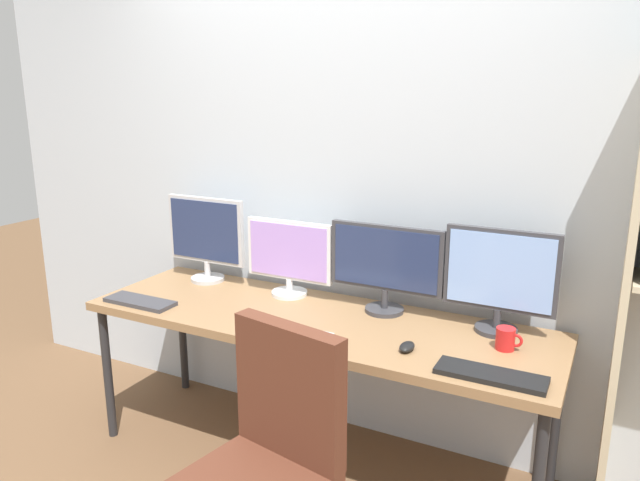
% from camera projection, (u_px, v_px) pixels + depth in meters
% --- Properties ---
extents(wall_back, '(4.57, 0.10, 2.60)m').
position_uv_depth(wall_back, '(354.00, 183.00, 2.96)').
color(wall_back, silver).
rests_on(wall_back, ground_plane).
extents(desk, '(2.17, 0.68, 0.74)m').
position_uv_depth(desk, '(315.00, 328.00, 2.75)').
color(desk, '#936D47').
rests_on(desk, ground_plane).
extents(monitor_far_left, '(0.46, 0.18, 0.46)m').
position_uv_depth(monitor_far_left, '(206.00, 236.00, 3.19)').
color(monitor_far_left, silver).
rests_on(monitor_far_left, desk).
extents(monitor_center_left, '(0.47, 0.18, 0.38)m').
position_uv_depth(monitor_center_left, '(289.00, 256.00, 2.98)').
color(monitor_center_left, silver).
rests_on(monitor_center_left, desk).
extents(monitor_center_right, '(0.54, 0.18, 0.41)m').
position_uv_depth(monitor_center_right, '(386.00, 264.00, 2.75)').
color(monitor_center_right, '#38383D').
rests_on(monitor_center_right, desk).
extents(monitor_far_right, '(0.47, 0.18, 0.45)m').
position_uv_depth(monitor_far_right, '(500.00, 277.00, 2.52)').
color(monitor_far_right, '#38383D').
rests_on(monitor_far_right, desk).
extents(keyboard_left, '(0.36, 0.13, 0.02)m').
position_uv_depth(keyboard_left, '(140.00, 302.00, 2.90)').
color(keyboard_left, '#38383D').
rests_on(keyboard_left, desk).
extents(keyboard_center, '(0.36, 0.13, 0.02)m').
position_uv_depth(keyboard_center, '(290.00, 333.00, 2.53)').
color(keyboard_center, silver).
rests_on(keyboard_center, desk).
extents(keyboard_right, '(0.39, 0.13, 0.02)m').
position_uv_depth(keyboard_right, '(491.00, 375.00, 2.16)').
color(keyboard_right, black).
rests_on(keyboard_right, desk).
extents(computer_mouse, '(0.06, 0.10, 0.03)m').
position_uv_depth(computer_mouse, '(407.00, 347.00, 2.38)').
color(computer_mouse, black).
rests_on(computer_mouse, desk).
extents(coffee_mug, '(0.11, 0.08, 0.09)m').
position_uv_depth(coffee_mug, '(506.00, 339.00, 2.39)').
color(coffee_mug, red).
rests_on(coffee_mug, desk).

